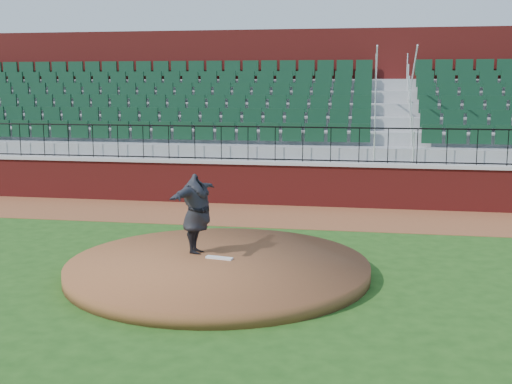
# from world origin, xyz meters

# --- Properties ---
(ground) EXTENTS (90.00, 90.00, 0.00)m
(ground) POSITION_xyz_m (0.00, 0.00, 0.00)
(ground) COLOR #1E4814
(ground) RESTS_ON ground
(warning_track) EXTENTS (34.00, 3.20, 0.01)m
(warning_track) POSITION_xyz_m (0.00, 5.40, 0.01)
(warning_track) COLOR brown
(warning_track) RESTS_ON ground
(field_wall) EXTENTS (34.00, 0.35, 1.20)m
(field_wall) POSITION_xyz_m (0.00, 7.00, 0.60)
(field_wall) COLOR maroon
(field_wall) RESTS_ON ground
(wall_cap) EXTENTS (34.00, 0.45, 0.10)m
(wall_cap) POSITION_xyz_m (0.00, 7.00, 1.25)
(wall_cap) COLOR #B7B7B7
(wall_cap) RESTS_ON field_wall
(wall_railing) EXTENTS (34.00, 0.05, 1.00)m
(wall_railing) POSITION_xyz_m (0.00, 7.00, 1.80)
(wall_railing) COLOR black
(wall_railing) RESTS_ON wall_cap
(seating_stands) EXTENTS (34.00, 5.10, 4.60)m
(seating_stands) POSITION_xyz_m (0.00, 9.72, 2.30)
(seating_stands) COLOR gray
(seating_stands) RESTS_ON ground
(concourse_wall) EXTENTS (34.00, 0.50, 5.50)m
(concourse_wall) POSITION_xyz_m (0.00, 12.52, 2.75)
(concourse_wall) COLOR maroon
(concourse_wall) RESTS_ON ground
(pitchers_mound) EXTENTS (5.68, 5.68, 0.25)m
(pitchers_mound) POSITION_xyz_m (-0.42, -0.24, 0.12)
(pitchers_mound) COLOR brown
(pitchers_mound) RESTS_ON ground
(pitching_rubber) EXTENTS (0.54, 0.22, 0.04)m
(pitching_rubber) POSITION_xyz_m (-0.44, -0.05, 0.27)
(pitching_rubber) COLOR white
(pitching_rubber) RESTS_ON pitchers_mound
(pitcher) EXTENTS (0.77, 2.00, 1.58)m
(pitcher) POSITION_xyz_m (-0.97, 0.29, 1.04)
(pitcher) COLOR black
(pitcher) RESTS_ON pitchers_mound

